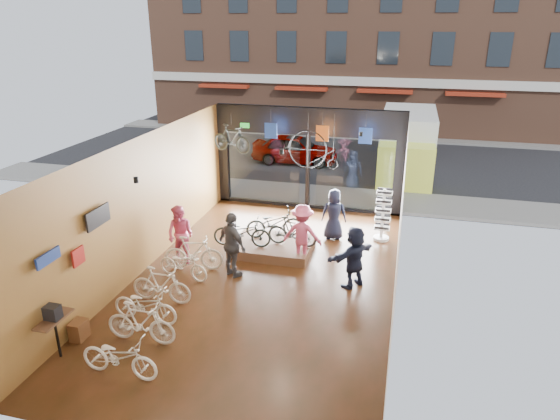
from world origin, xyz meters
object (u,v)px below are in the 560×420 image
(box_truck, at_px, (407,146))
(floor_bike_4, at_px, (183,265))
(display_bike_right, at_px, (274,223))
(floor_bike_1, at_px, (141,323))
(customer_2, at_px, (232,245))
(penny_farthing, at_px, (316,151))
(customer_1, at_px, (180,235))
(sunglasses_rack, at_px, (383,215))
(customer_4, at_px, (334,214))
(customer_3, at_px, (302,234))
(floor_bike_0, at_px, (119,357))
(display_bike_left, at_px, (242,232))
(display_bike_mid, at_px, (292,232))
(floor_bike_3, at_px, (161,285))
(customer_5, at_px, (354,257))
(floor_bike_5, at_px, (193,253))
(display_platform, at_px, (273,247))
(hung_bike, at_px, (232,139))
(floor_bike_2, at_px, (145,305))
(street_car, at_px, (295,149))

(box_truck, bearing_deg, floor_bike_4, -116.64)
(display_bike_right, bearing_deg, floor_bike_1, 141.52)
(box_truck, relative_size, customer_2, 3.78)
(box_truck, distance_m, penny_farthing, 6.98)
(customer_1, bearing_deg, sunglasses_rack, 40.28)
(customer_4, distance_m, penny_farthing, 2.42)
(customer_3, bearing_deg, floor_bike_0, 69.85)
(floor_bike_0, relative_size, penny_farthing, 1.01)
(customer_1, relative_size, sunglasses_rack, 1.02)
(sunglasses_rack, bearing_deg, display_bike_left, -137.05)
(display_bike_mid, xyz_separation_m, penny_farthing, (0.10, 3.02, 1.74))
(floor_bike_3, distance_m, customer_5, 5.05)
(customer_3, bearing_deg, floor_bike_5, 26.18)
(display_platform, height_order, hung_bike, hung_bike)
(display_bike_right, height_order, customer_2, customer_2)
(box_truck, relative_size, hung_bike, 4.51)
(floor_bike_0, bearing_deg, box_truck, -16.89)
(floor_bike_0, bearing_deg, floor_bike_1, 9.06)
(sunglasses_rack, bearing_deg, customer_3, -120.59)
(floor_bike_5, relative_size, display_platform, 0.71)
(floor_bike_2, distance_m, customer_3, 4.97)
(display_bike_left, bearing_deg, customer_4, -59.26)
(floor_bike_3, distance_m, floor_bike_5, 1.84)
(floor_bike_4, relative_size, penny_farthing, 0.93)
(street_car, bearing_deg, floor_bike_2, 178.77)
(display_platform, bearing_deg, floor_bike_5, -137.68)
(floor_bike_1, relative_size, customer_4, 0.97)
(customer_2, bearing_deg, hung_bike, -36.97)
(floor_bike_2, xyz_separation_m, display_bike_left, (1.09, 3.97, 0.32))
(customer_4, bearing_deg, customer_3, 66.11)
(box_truck, xyz_separation_m, customer_4, (-2.12, -7.69, -0.56))
(floor_bike_1, relative_size, customer_1, 0.93)
(floor_bike_0, bearing_deg, floor_bike_2, 15.47)
(floor_bike_4, xyz_separation_m, display_bike_right, (1.87, 2.72, 0.35))
(display_bike_left, bearing_deg, floor_bike_3, 152.95)
(floor_bike_4, relative_size, hung_bike, 0.99)
(floor_bike_4, height_order, hung_bike, hung_bike)
(display_bike_mid, bearing_deg, customer_1, 115.76)
(floor_bike_5, bearing_deg, floor_bike_0, 174.31)
(floor_bike_3, distance_m, sunglasses_rack, 7.40)
(floor_bike_1, distance_m, floor_bike_3, 1.69)
(floor_bike_5, xyz_separation_m, customer_4, (3.54, 3.17, 0.33))
(floor_bike_1, relative_size, customer_2, 0.87)
(floor_bike_4, relative_size, customer_4, 0.93)
(display_bike_left, bearing_deg, customer_2, -179.83)
(customer_3, bearing_deg, customer_5, 149.80)
(display_bike_left, xyz_separation_m, display_bike_right, (0.75, 0.93, 0.00))
(floor_bike_3, bearing_deg, box_truck, -24.24)
(floor_bike_3, xyz_separation_m, display_bike_left, (1.12, 3.08, 0.28))
(display_bike_right, bearing_deg, customer_3, -153.16)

